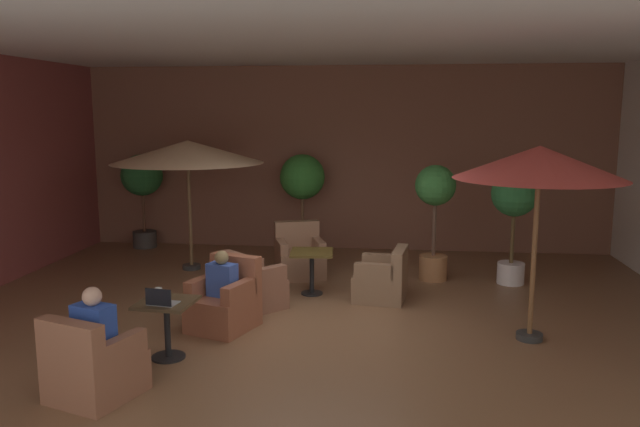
% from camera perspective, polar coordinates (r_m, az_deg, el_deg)
% --- Properties ---
extents(ground_plane, '(10.61, 9.19, 0.02)m').
position_cam_1_polar(ground_plane, '(8.44, -0.37, -9.89)').
color(ground_plane, brown).
extents(wall_back_brick, '(10.61, 0.08, 3.66)m').
position_cam_1_polar(wall_back_brick, '(12.53, 2.20, 5.05)').
color(wall_back_brick, brown).
rests_on(wall_back_brick, ground_plane).
extents(ceiling_slab, '(10.61, 9.19, 0.06)m').
position_cam_1_polar(ceiling_slab, '(8.02, -0.40, 15.92)').
color(ceiling_slab, white).
rests_on(ceiling_slab, wall_back_brick).
extents(cafe_table_front_left, '(0.65, 0.65, 0.67)m').
position_cam_1_polar(cafe_table_front_left, '(7.31, -13.84, -9.20)').
color(cafe_table_front_left, black).
rests_on(cafe_table_front_left, ground_plane).
extents(armchair_front_left_north, '(0.93, 0.97, 0.91)m').
position_cam_1_polar(armchair_front_left_north, '(8.19, -8.69, -8.08)').
color(armchair_front_left_north, brown).
rests_on(armchair_front_left_north, ground_plane).
extents(armchair_front_left_east, '(0.93, 0.95, 0.86)m').
position_cam_1_polar(armchair_front_left_east, '(6.60, -20.09, -13.10)').
color(armchair_front_left_east, '#8F573F').
rests_on(armchair_front_left_east, ground_plane).
extents(cafe_table_front_right, '(0.69, 0.69, 0.67)m').
position_cam_1_polar(cafe_table_front_right, '(9.49, -0.75, -4.39)').
color(cafe_table_front_right, black).
rests_on(cafe_table_front_right, ground_plane).
extents(armchair_front_right_north, '(0.99, 0.99, 0.83)m').
position_cam_1_polar(armchair_front_right_north, '(8.92, -6.19, -6.71)').
color(armchair_front_right_north, brown).
rests_on(armchair_front_right_north, ground_plane).
extents(armchair_front_right_east, '(0.83, 0.85, 0.78)m').
position_cam_1_polar(armchair_front_right_east, '(9.34, 5.77, -6.08)').
color(armchair_front_right_east, '#815E45').
rests_on(armchair_front_right_east, ground_plane).
extents(armchair_front_right_south, '(0.97, 1.00, 0.90)m').
position_cam_1_polar(armchair_front_right_south, '(10.59, -1.89, -4.00)').
color(armchair_front_right_south, '#8A5E45').
rests_on(armchair_front_right_south, ground_plane).
extents(patio_umbrella_tall_red, '(2.62, 2.62, 2.27)m').
position_cam_1_polar(patio_umbrella_tall_red, '(11.01, -12.02, 5.50)').
color(patio_umbrella_tall_red, '#2D2D2D').
rests_on(patio_umbrella_tall_red, ground_plane).
extents(patio_umbrella_center_beige, '(2.01, 2.01, 2.38)m').
position_cam_1_polar(patio_umbrella_center_beige, '(7.76, 19.43, 4.32)').
color(patio_umbrella_center_beige, '#2D2D2D').
rests_on(patio_umbrella_center_beige, ground_plane).
extents(potted_tree_left_corner, '(0.86, 0.86, 1.96)m').
position_cam_1_polar(potted_tree_left_corner, '(11.93, -1.63, 2.98)').
color(potted_tree_left_corner, silver).
rests_on(potted_tree_left_corner, ground_plane).
extents(potted_tree_mid_left, '(0.74, 0.74, 1.85)m').
position_cam_1_polar(potted_tree_mid_left, '(10.39, 17.34, 0.76)').
color(potted_tree_mid_left, silver).
rests_on(potted_tree_mid_left, ground_plane).
extents(potted_tree_mid_right, '(0.67, 0.67, 1.91)m').
position_cam_1_polar(potted_tree_mid_right, '(10.35, 10.48, 0.80)').
color(potted_tree_mid_right, '#A86B42').
rests_on(potted_tree_mid_right, ground_plane).
extents(potted_tree_right_corner, '(0.84, 0.84, 1.91)m').
position_cam_1_polar(potted_tree_right_corner, '(13.12, -15.96, 2.74)').
color(potted_tree_right_corner, '#3B3735').
rests_on(potted_tree_right_corner, ground_plane).
extents(patron_blue_shirt, '(0.42, 0.32, 0.59)m').
position_cam_1_polar(patron_blue_shirt, '(8.05, -8.95, -5.72)').
color(patron_blue_shirt, '#324B9A').
rests_on(patron_blue_shirt, ground_plane).
extents(patron_by_window, '(0.45, 0.34, 0.69)m').
position_cam_1_polar(patron_by_window, '(6.49, -20.00, -9.68)').
color(patron_by_window, '#2745A4').
rests_on(patron_by_window, ground_plane).
extents(iced_drink_cup, '(0.08, 0.08, 0.11)m').
position_cam_1_polar(iced_drink_cup, '(7.41, -14.56, -7.01)').
color(iced_drink_cup, white).
rests_on(iced_drink_cup, cafe_table_front_left).
extents(open_laptop, '(0.34, 0.27, 0.20)m').
position_cam_1_polar(open_laptop, '(7.11, -14.34, -7.72)').
color(open_laptop, '#9EA0A5').
rests_on(open_laptop, cafe_table_front_left).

